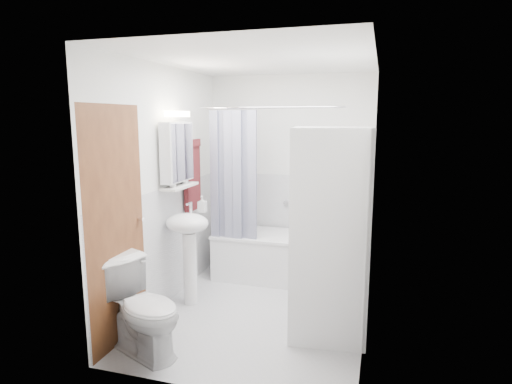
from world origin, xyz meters
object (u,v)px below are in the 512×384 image
(washer_dryer, at_px, (329,233))
(toilet, at_px, (143,309))
(bathtub, at_px, (275,254))
(sink, at_px, (188,237))

(washer_dryer, distance_m, toilet, 1.67)
(washer_dryer, height_order, toilet, washer_dryer)
(bathtub, bearing_deg, washer_dryer, -56.19)
(bathtub, height_order, sink, sink)
(bathtub, xyz_separation_m, washer_dryer, (0.76, -1.14, 0.61))
(toilet, bearing_deg, bathtub, 5.31)
(sink, xyz_separation_m, toilet, (0.05, -0.96, -0.33))
(sink, bearing_deg, toilet, -87.08)
(bathtub, relative_size, toilet, 1.83)
(sink, height_order, toilet, sink)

